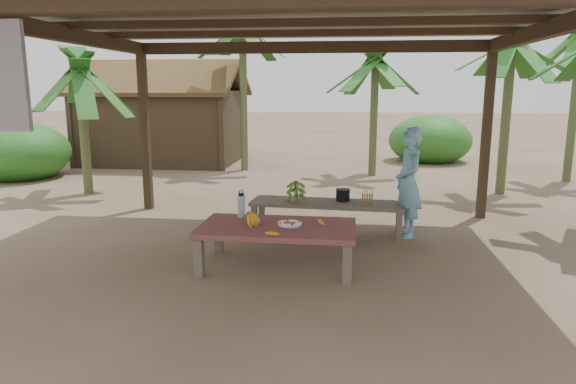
# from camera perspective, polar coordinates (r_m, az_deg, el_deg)

# --- Properties ---
(ground) EXTENTS (80.00, 80.00, 0.00)m
(ground) POSITION_cam_1_polar(r_m,az_deg,el_deg) (6.48, 0.85, -7.11)
(ground) COLOR brown
(ground) RESTS_ON ground
(pavilion) EXTENTS (6.60, 5.60, 2.95)m
(pavilion) POSITION_cam_1_polar(r_m,az_deg,el_deg) (6.17, 0.78, 18.13)
(pavilion) COLOR black
(pavilion) RESTS_ON ground
(work_table) EXTENTS (1.82, 1.03, 0.50)m
(work_table) POSITION_cam_1_polar(r_m,az_deg,el_deg) (5.97, -1.19, -4.35)
(work_table) COLOR brown
(work_table) RESTS_ON ground
(bench) EXTENTS (2.24, 0.77, 0.45)m
(bench) POSITION_cam_1_polar(r_m,az_deg,el_deg) (7.45, 4.36, -1.50)
(bench) COLOR brown
(bench) RESTS_ON ground
(ripe_banana_bunch) EXTENTS (0.28, 0.24, 0.16)m
(ripe_banana_bunch) POSITION_cam_1_polar(r_m,az_deg,el_deg) (5.99, -4.45, -2.89)
(ripe_banana_bunch) COLOR yellow
(ripe_banana_bunch) RESTS_ON work_table
(plate) EXTENTS (0.28, 0.28, 0.04)m
(plate) POSITION_cam_1_polar(r_m,az_deg,el_deg) (5.95, 0.19, -3.57)
(plate) COLOR white
(plate) RESTS_ON work_table
(loose_banana_front) EXTENTS (0.17, 0.09, 0.04)m
(loose_banana_front) POSITION_cam_1_polar(r_m,az_deg,el_deg) (5.55, -1.77, -4.64)
(loose_banana_front) COLOR yellow
(loose_banana_front) RESTS_ON work_table
(loose_banana_side) EXTENTS (0.12, 0.17, 0.04)m
(loose_banana_side) POSITION_cam_1_polar(r_m,az_deg,el_deg) (6.03, 3.69, -3.36)
(loose_banana_side) COLOR yellow
(loose_banana_side) RESTS_ON work_table
(water_flask) EXTENTS (0.09, 0.09, 0.34)m
(water_flask) POSITION_cam_1_polar(r_m,az_deg,el_deg) (6.35, -5.21, -1.50)
(water_flask) COLOR #3F96C6
(water_flask) RESTS_ON work_table
(green_banana_stalk) EXTENTS (0.29, 0.29, 0.30)m
(green_banana_stalk) POSITION_cam_1_polar(r_m,az_deg,el_deg) (7.47, 0.90, 0.19)
(green_banana_stalk) COLOR #598C2D
(green_banana_stalk) RESTS_ON bench
(cooking_pot) EXTENTS (0.20, 0.20, 0.17)m
(cooking_pot) POSITION_cam_1_polar(r_m,az_deg,el_deg) (7.50, 6.12, -0.36)
(cooking_pot) COLOR black
(cooking_pot) RESTS_ON bench
(skewer_rack) EXTENTS (0.19, 0.09, 0.24)m
(skewer_rack) POSITION_cam_1_polar(r_m,az_deg,el_deg) (7.33, 8.80, -0.43)
(skewer_rack) COLOR #A57F47
(skewer_rack) RESTS_ON bench
(woman) EXTENTS (0.49, 0.63, 1.54)m
(woman) POSITION_cam_1_polar(r_m,az_deg,el_deg) (7.34, 13.23, 1.01)
(woman) COLOR #6BAFCB
(woman) RESTS_ON ground
(hut) EXTENTS (4.40, 3.43, 2.85)m
(hut) POSITION_cam_1_polar(r_m,az_deg,el_deg) (15.03, -13.51, 7.47)
(hut) COLOR black
(hut) RESTS_ON ground
(banana_plant_ne) EXTENTS (1.80, 1.80, 3.20)m
(banana_plant_ne) POSITION_cam_1_polar(r_m,az_deg,el_deg) (10.88, 23.56, 13.93)
(banana_plant_ne) COLOR #596638
(banana_plant_ne) RESTS_ON ground
(banana_plant_n) EXTENTS (1.80, 1.80, 2.96)m
(banana_plant_n) POSITION_cam_1_polar(r_m,az_deg,el_deg) (12.42, 9.67, 13.18)
(banana_plant_n) COLOR #596638
(banana_plant_n) RESTS_ON ground
(banana_plant_nw) EXTENTS (1.80, 1.80, 3.82)m
(banana_plant_nw) POSITION_cam_1_polar(r_m,az_deg,el_deg) (13.16, -5.08, 16.82)
(banana_plant_nw) COLOR #596638
(banana_plant_nw) RESTS_ON ground
(banana_plant_w) EXTENTS (1.80, 1.80, 2.63)m
(banana_plant_w) POSITION_cam_1_polar(r_m,az_deg,el_deg) (10.79, -22.08, 11.14)
(banana_plant_w) COLOR #596638
(banana_plant_w) RESTS_ON ground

